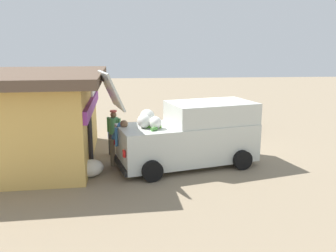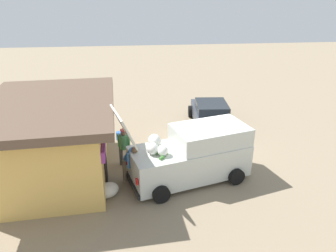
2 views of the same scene
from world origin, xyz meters
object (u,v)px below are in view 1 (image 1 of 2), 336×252
Objects in this scene: unloaded_banana_pile at (90,169)px; paint_bucket at (111,133)px; storefront_bar at (34,115)px; parked_sedan at (217,116)px; delivery_van at (191,134)px; vendor_standing at (114,130)px; customer_bending at (120,138)px.

paint_bucket is (4.47, -0.27, -0.05)m from unloaded_banana_pile.
storefront_bar is 8.00m from parked_sedan.
parked_sedan is at bearing -77.02° from paint_bucket.
delivery_van is at bearing 158.33° from parked_sedan.
storefront_bar is 6.59× the size of unloaded_banana_pile.
unloaded_banana_pile is (-1.68, -1.96, -1.29)m from storefront_bar.
storefront_bar is 2.89m from unloaded_banana_pile.
unloaded_banana_pile is (-0.84, 3.10, -0.76)m from delivery_van.
storefront_bar is at bearing 97.37° from vendor_standing.
parked_sedan is 6.28m from customer_bending.
customer_bending is at bearing 89.64° from delivery_van.
paint_bucket is (2.47, 0.31, -0.72)m from vendor_standing.
delivery_van is at bearing -90.36° from customer_bending.
vendor_standing is at bearing -82.63° from storefront_bar.
customer_bending is 1.38m from unloaded_banana_pile.
parked_sedan is at bearing -51.09° from vendor_standing.
paint_bucket is at bearing -38.57° from storefront_bar.
paint_bucket is at bearing -3.45° from unloaded_banana_pile.
vendor_standing is 4.27× the size of paint_bucket.
vendor_standing is at bearing -172.85° from paint_bucket.
customer_bending is (-1.16, -0.26, 0.03)m from vendor_standing.
unloaded_banana_pile is at bearing 163.91° from vendor_standing.
parked_sedan is at bearing -21.67° from delivery_van.
delivery_van is 3.15× the size of vendor_standing.
unloaded_banana_pile is at bearing 176.55° from paint_bucket.
customer_bending reaches higher than parked_sedan.
customer_bending is 4.13× the size of paint_bucket.
delivery_van is at bearing -99.45° from storefront_bar.
storefront_bar reaches higher than parked_sedan.
storefront_bar is at bearing 119.22° from parked_sedan.
delivery_van is 3.25× the size of customer_bending.
delivery_van reaches higher than unloaded_banana_pile.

